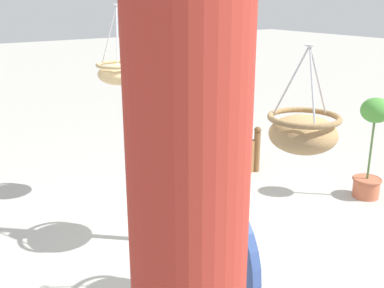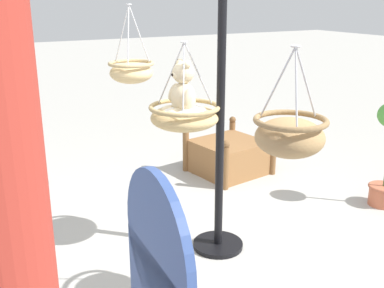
{
  "view_description": "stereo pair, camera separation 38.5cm",
  "coord_description": "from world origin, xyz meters",
  "px_view_note": "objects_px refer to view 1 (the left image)",
  "views": [
    {
      "loc": [
        -3.01,
        2.11,
        2.13
      ],
      "look_at": [
        0.01,
        0.04,
        0.95
      ],
      "focal_mm": 43.35,
      "sensor_mm": 36.0,
      "label": 1
    },
    {
      "loc": [
        -3.21,
        1.78,
        2.13
      ],
      "look_at": [
        0.01,
        0.04,
        0.95
      ],
      "focal_mm": 43.35,
      "sensor_mm": 36.0,
      "label": 2
    }
  ],
  "objects_px": {
    "wooden_planter_box": "(214,154)",
    "hanging_basket_right_low": "(120,72)",
    "hanging_basket_with_teddy": "(185,116)",
    "teddy_bear": "(182,92)",
    "display_pole_central": "(219,172)",
    "hanging_basket_left_high": "(303,132)",
    "potted_plant_tall_leafy": "(371,146)"
  },
  "relations": [
    {
      "from": "wooden_planter_box",
      "to": "hanging_basket_right_low",
      "type": "bearing_deg",
      "value": 95.29
    },
    {
      "from": "hanging_basket_with_teddy",
      "to": "teddy_bear",
      "type": "bearing_deg",
      "value": 90.0
    },
    {
      "from": "display_pole_central",
      "to": "wooden_planter_box",
      "type": "distance_m",
      "value": 1.9
    },
    {
      "from": "hanging_basket_left_high",
      "to": "hanging_basket_with_teddy",
      "type": "bearing_deg",
      "value": 6.24
    },
    {
      "from": "display_pole_central",
      "to": "hanging_basket_right_low",
      "type": "height_order",
      "value": "display_pole_central"
    },
    {
      "from": "display_pole_central",
      "to": "teddy_bear",
      "type": "distance_m",
      "value": 0.76
    },
    {
      "from": "hanging_basket_left_high",
      "to": "hanging_basket_right_low",
      "type": "distance_m",
      "value": 2.38
    },
    {
      "from": "display_pole_central",
      "to": "teddy_bear",
      "type": "xyz_separation_m",
      "value": [
        0.15,
        0.27,
        0.7
      ]
    },
    {
      "from": "hanging_basket_right_low",
      "to": "wooden_planter_box",
      "type": "height_order",
      "value": "hanging_basket_right_low"
    },
    {
      "from": "hanging_basket_with_teddy",
      "to": "wooden_planter_box",
      "type": "height_order",
      "value": "hanging_basket_with_teddy"
    },
    {
      "from": "hanging_basket_with_teddy",
      "to": "hanging_basket_right_low",
      "type": "distance_m",
      "value": 1.24
    },
    {
      "from": "hanging_basket_right_low",
      "to": "potted_plant_tall_leafy",
      "type": "distance_m",
      "value": 2.77
    },
    {
      "from": "hanging_basket_right_low",
      "to": "wooden_planter_box",
      "type": "distance_m",
      "value": 1.75
    },
    {
      "from": "display_pole_central",
      "to": "hanging_basket_with_teddy",
      "type": "distance_m",
      "value": 0.58
    },
    {
      "from": "hanging_basket_with_teddy",
      "to": "potted_plant_tall_leafy",
      "type": "xyz_separation_m",
      "value": [
        -0.24,
        -2.24,
        -0.61
      ]
    },
    {
      "from": "hanging_basket_right_low",
      "to": "teddy_bear",
      "type": "bearing_deg",
      "value": 177.89
    },
    {
      "from": "wooden_planter_box",
      "to": "hanging_basket_left_high",
      "type": "bearing_deg",
      "value": 154.39
    },
    {
      "from": "display_pole_central",
      "to": "potted_plant_tall_leafy",
      "type": "distance_m",
      "value": 1.99
    },
    {
      "from": "hanging_basket_with_teddy",
      "to": "wooden_planter_box",
      "type": "distance_m",
      "value": 2.12
    },
    {
      "from": "hanging_basket_right_low",
      "to": "hanging_basket_with_teddy",
      "type": "bearing_deg",
      "value": 178.93
    },
    {
      "from": "hanging_basket_left_high",
      "to": "wooden_planter_box",
      "type": "bearing_deg",
      "value": -25.61
    },
    {
      "from": "wooden_planter_box",
      "to": "potted_plant_tall_leafy",
      "type": "bearing_deg",
      "value": -149.86
    },
    {
      "from": "display_pole_central",
      "to": "hanging_basket_with_teddy",
      "type": "bearing_deg",
      "value": 59.04
    },
    {
      "from": "hanging_basket_right_low",
      "to": "potted_plant_tall_leafy",
      "type": "bearing_deg",
      "value": -123.42
    },
    {
      "from": "potted_plant_tall_leafy",
      "to": "hanging_basket_with_teddy",
      "type": "bearing_deg",
      "value": 83.86
    },
    {
      "from": "hanging_basket_left_high",
      "to": "hanging_basket_right_low",
      "type": "xyz_separation_m",
      "value": [
        2.37,
        0.1,
        0.07
      ]
    },
    {
      "from": "teddy_bear",
      "to": "hanging_basket_left_high",
      "type": "xyz_separation_m",
      "value": [
        -1.15,
        -0.15,
        -0.08
      ]
    },
    {
      "from": "hanging_basket_right_low",
      "to": "hanging_basket_left_high",
      "type": "bearing_deg",
      "value": -177.51
    },
    {
      "from": "hanging_basket_right_low",
      "to": "wooden_planter_box",
      "type": "xyz_separation_m",
      "value": [
        0.12,
        -1.3,
        -1.16
      ]
    },
    {
      "from": "potted_plant_tall_leafy",
      "to": "display_pole_central",
      "type": "bearing_deg",
      "value": 87.39
    },
    {
      "from": "hanging_basket_left_high",
      "to": "hanging_basket_right_low",
      "type": "height_order",
      "value": "hanging_basket_right_low"
    },
    {
      "from": "hanging_basket_with_teddy",
      "to": "hanging_basket_right_low",
      "type": "height_order",
      "value": "hanging_basket_right_low"
    }
  ]
}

